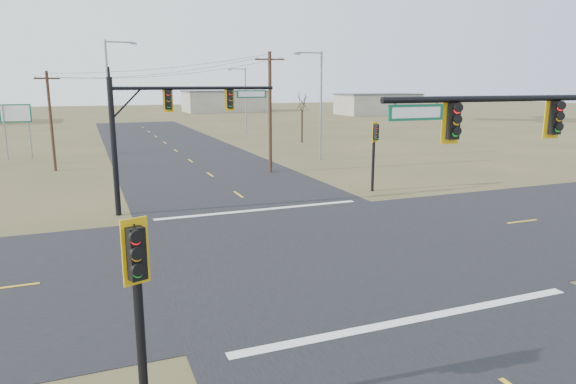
% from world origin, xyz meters
% --- Properties ---
extents(ground, '(320.00, 320.00, 0.00)m').
position_xyz_m(ground, '(0.00, 0.00, 0.00)').
color(ground, brown).
rests_on(ground, ground).
extents(road_ew, '(160.00, 14.00, 0.02)m').
position_xyz_m(road_ew, '(0.00, 0.00, 0.01)').
color(road_ew, black).
rests_on(road_ew, ground).
extents(road_ns, '(14.00, 160.00, 0.02)m').
position_xyz_m(road_ns, '(0.00, 0.00, 0.01)').
color(road_ns, black).
rests_on(road_ns, ground).
extents(stop_bar_near, '(12.00, 0.40, 0.01)m').
position_xyz_m(stop_bar_near, '(0.00, -7.50, 0.03)').
color(stop_bar_near, silver).
rests_on(stop_bar_near, road_ns).
extents(stop_bar_far, '(12.00, 0.40, 0.01)m').
position_xyz_m(stop_bar_far, '(0.00, 7.50, 0.03)').
color(stop_bar_far, silver).
rests_on(stop_bar_far, road_ns).
extents(mast_arm_near, '(10.57, 0.49, 7.29)m').
position_xyz_m(mast_arm_near, '(5.25, -7.50, 5.31)').
color(mast_arm_near, black).
rests_on(mast_arm_near, ground).
extents(mast_arm_far, '(9.23, 0.56, 7.48)m').
position_xyz_m(mast_arm_far, '(-4.76, 9.34, 5.38)').
color(mast_arm_far, black).
rests_on(mast_arm_far, ground).
extents(pedestal_signal_ne, '(0.67, 0.59, 4.70)m').
position_xyz_m(pedestal_signal_ne, '(8.76, 9.67, 3.39)').
color(pedestal_signal_ne, black).
rests_on(pedestal_signal_ne, ground).
extents(pedestal_signal_sw, '(0.66, 0.58, 4.62)m').
position_xyz_m(pedestal_signal_sw, '(-8.33, -9.71, 3.35)').
color(pedestal_signal_sw, black).
rests_on(pedestal_signal_sw, ground).
extents(utility_pole_near, '(2.28, 0.79, 9.58)m').
position_xyz_m(utility_pole_near, '(4.89, 19.40, 4.97)').
color(utility_pole_near, '#40271B').
rests_on(utility_pole_near, ground).
extents(utility_pole_far, '(1.98, 0.44, 8.11)m').
position_xyz_m(utility_pole_far, '(-11.52, 26.72, 4.26)').
color(utility_pole_far, '#40271B').
rests_on(utility_pole_far, ground).
extents(highway_sign, '(2.77, 0.44, 5.21)m').
position_xyz_m(highway_sign, '(-15.00, 35.59, 3.75)').
color(highway_sign, gray).
rests_on(highway_sign, ground).
extents(streetlight_a, '(2.81, 0.33, 10.06)m').
position_xyz_m(streetlight_a, '(11.48, 24.30, 5.65)').
color(streetlight_a, gray).
rests_on(streetlight_a, ground).
extents(streetlight_b, '(2.60, 0.34, 9.30)m').
position_xyz_m(streetlight_b, '(12.38, 51.13, 5.22)').
color(streetlight_b, gray).
rests_on(streetlight_b, ground).
extents(streetlight_c, '(3.18, 0.38, 11.38)m').
position_xyz_m(streetlight_c, '(-6.21, 36.07, 6.39)').
color(streetlight_c, gray).
rests_on(streetlight_c, ground).
extents(bare_tree_c, '(3.28, 3.28, 6.42)m').
position_xyz_m(bare_tree_c, '(15.76, 38.22, 5.03)').
color(bare_tree_c, black).
rests_on(bare_tree_c, ground).
extents(warehouse_mid, '(20.00, 12.00, 5.00)m').
position_xyz_m(warehouse_mid, '(25.00, 110.00, 2.50)').
color(warehouse_mid, '#ADA699').
rests_on(warehouse_mid, ground).
extents(warehouse_right, '(18.00, 10.00, 4.50)m').
position_xyz_m(warehouse_right, '(55.00, 85.00, 2.25)').
color(warehouse_right, '#ADA699').
rests_on(warehouse_right, ground).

